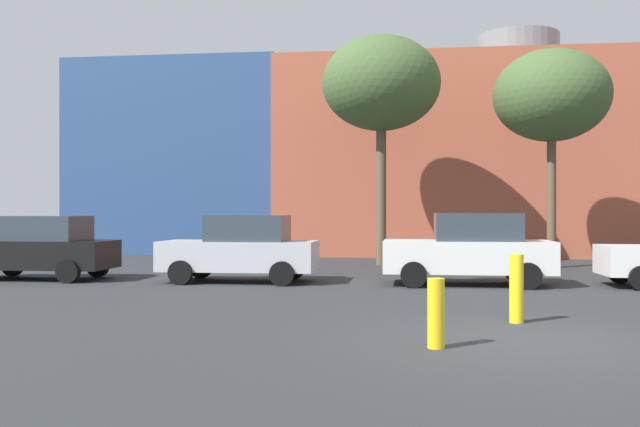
% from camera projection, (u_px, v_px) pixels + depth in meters
% --- Properties ---
extents(ground_plane, '(200.00, 200.00, 0.00)m').
position_uv_depth(ground_plane, '(529.00, 341.00, 10.32)').
color(ground_plane, '#2D3033').
extents(building_backdrop, '(42.68, 12.92, 10.81)m').
position_uv_depth(building_backdrop, '(518.00, 162.00, 35.08)').
color(building_backdrop, '#B2563D').
rests_on(building_backdrop, ground_plane).
extents(parked_car_0, '(4.17, 2.05, 1.81)m').
position_uv_depth(parked_car_0, '(41.00, 248.00, 19.87)').
color(parked_car_0, black).
rests_on(parked_car_0, ground_plane).
extents(parked_car_1, '(4.22, 2.07, 1.83)m').
position_uv_depth(parked_car_1, '(242.00, 249.00, 19.14)').
color(parked_car_1, silver).
rests_on(parked_car_1, ground_plane).
extents(parked_car_2, '(4.37, 2.14, 1.89)m').
position_uv_depth(parked_car_2, '(470.00, 249.00, 18.38)').
color(parked_car_2, white).
rests_on(parked_car_2, ground_plane).
extents(bare_tree_0, '(4.30, 4.30, 8.33)m').
position_uv_depth(bare_tree_0, '(381.00, 84.00, 25.36)').
color(bare_tree_0, brown).
rests_on(bare_tree_0, ground_plane).
extents(bare_tree_1, '(3.98, 3.98, 7.55)m').
position_uv_depth(bare_tree_1, '(552.00, 96.00, 24.11)').
color(bare_tree_1, brown).
rests_on(bare_tree_1, ground_plane).
extents(bollard_yellow_0, '(0.24, 0.24, 0.98)m').
position_uv_depth(bollard_yellow_0, '(436.00, 313.00, 9.74)').
color(bollard_yellow_0, yellow).
rests_on(bollard_yellow_0, ground_plane).
extents(bollard_yellow_1, '(0.24, 0.24, 1.18)m').
position_uv_depth(bollard_yellow_1, '(516.00, 289.00, 12.00)').
color(bollard_yellow_1, yellow).
rests_on(bollard_yellow_1, ground_plane).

